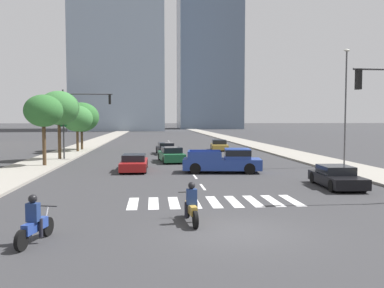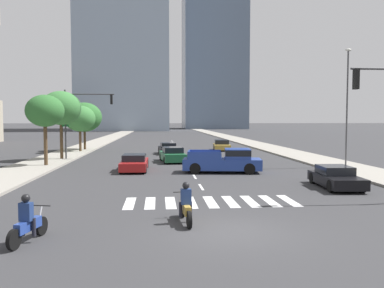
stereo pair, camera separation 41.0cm
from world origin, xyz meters
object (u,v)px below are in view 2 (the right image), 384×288
(motorcycle_trailing, at_px, (186,207))
(street_tree_second, at_px, (61,108))
(sedan_green_1, at_px, (172,155))
(street_tree_third, at_px, (80,119))
(pickup_truck, at_px, (226,161))
(sedan_gold_0, at_px, (222,146))
(street_lamp_east, at_px, (347,99))
(street_tree_fourth, at_px, (84,117))
(street_tree_nearest, at_px, (45,111))
(sedan_black_4, at_px, (168,149))
(sedan_red_2, at_px, (135,163))
(sedan_black_3, at_px, (336,177))
(motorcycle_lead, at_px, (28,223))
(traffic_signal_far, at_px, (83,112))

(motorcycle_trailing, relative_size, street_tree_second, 0.36)
(motorcycle_trailing, distance_m, sedan_green_1, 20.75)
(street_tree_second, xyz_separation_m, street_tree_third, (0.00, 8.74, -0.92))
(pickup_truck, height_order, sedan_gold_0, pickup_truck)
(sedan_gold_0, bearing_deg, motorcycle_trailing, -5.79)
(sedan_green_1, bearing_deg, pickup_truck, -160.71)
(street_lamp_east, bearing_deg, sedan_gold_0, 111.38)
(sedan_gold_0, height_order, street_tree_second, street_tree_second)
(sedan_gold_0, xyz_separation_m, street_tree_fourth, (-16.35, 1.04, 3.41))
(street_tree_nearest, height_order, street_tree_second, street_tree_second)
(sedan_green_1, xyz_separation_m, sedan_black_4, (-0.21, 8.27, -0.04))
(sedan_red_2, distance_m, street_tree_fourth, 21.04)
(pickup_truck, xyz_separation_m, sedan_green_1, (-3.46, 7.38, -0.21))
(sedan_red_2, xyz_separation_m, sedan_black_3, (11.35, -8.21, -0.02))
(motorcycle_lead, xyz_separation_m, motorcycle_trailing, (4.88, 1.93, -0.00))
(sedan_green_1, bearing_deg, sedan_red_2, 147.09)
(sedan_gold_0, height_order, traffic_signal_far, traffic_signal_far)
(sedan_black_3, distance_m, street_tree_nearest, 21.80)
(sedan_red_2, relative_size, street_tree_fourth, 0.86)
(pickup_truck, distance_m, street_tree_fourth, 25.25)
(motorcycle_lead, relative_size, motorcycle_trailing, 0.93)
(motorcycle_trailing, xyz_separation_m, street_lamp_east, (13.55, 15.74, 4.67))
(pickup_truck, bearing_deg, sedan_black_4, 110.91)
(motorcycle_trailing, xyz_separation_m, pickup_truck, (3.72, 13.37, 0.23))
(pickup_truck, bearing_deg, motorcycle_lead, -111.63)
(traffic_signal_far, height_order, street_tree_second, traffic_signal_far)
(sedan_red_2, distance_m, traffic_signal_far, 10.18)
(sedan_green_1, height_order, sedan_black_3, sedan_green_1)
(street_tree_fourth, bearing_deg, street_lamp_east, -38.85)
(sedan_red_2, distance_m, street_tree_third, 18.47)
(motorcycle_trailing, distance_m, sedan_black_4, 29.02)
(sedan_red_2, height_order, sedan_black_4, sedan_black_4)
(pickup_truck, bearing_deg, traffic_signal_far, 147.93)
(street_tree_third, bearing_deg, pickup_truck, -53.78)
(motorcycle_trailing, distance_m, street_tree_second, 25.30)
(pickup_truck, bearing_deg, sedan_green_1, 122.85)
(street_tree_nearest, xyz_separation_m, street_tree_second, (0.00, 5.14, 0.37))
(sedan_black_3, xyz_separation_m, street_tree_third, (-18.38, 24.97, 3.25))
(sedan_black_4, distance_m, street_tree_second, 12.22)
(sedan_black_4, distance_m, street_tree_third, 10.65)
(street_lamp_east, distance_m, street_tree_second, 24.40)
(traffic_signal_far, xyz_separation_m, street_tree_third, (-1.98, 8.82, -0.61))
(sedan_green_1, height_order, street_tree_fourth, street_tree_fourth)
(street_tree_nearest, height_order, street_tree_fourth, street_tree_fourth)
(sedan_red_2, xyz_separation_m, street_tree_third, (-7.04, 16.77, 3.24))
(traffic_signal_far, bearing_deg, motorcycle_trailing, -71.30)
(street_tree_nearest, bearing_deg, sedan_black_4, 48.81)
(street_lamp_east, bearing_deg, street_tree_second, 162.71)
(pickup_truck, xyz_separation_m, sedan_gold_0, (2.90, 20.10, -0.24))
(street_lamp_east, bearing_deg, sedan_red_2, -177.27)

